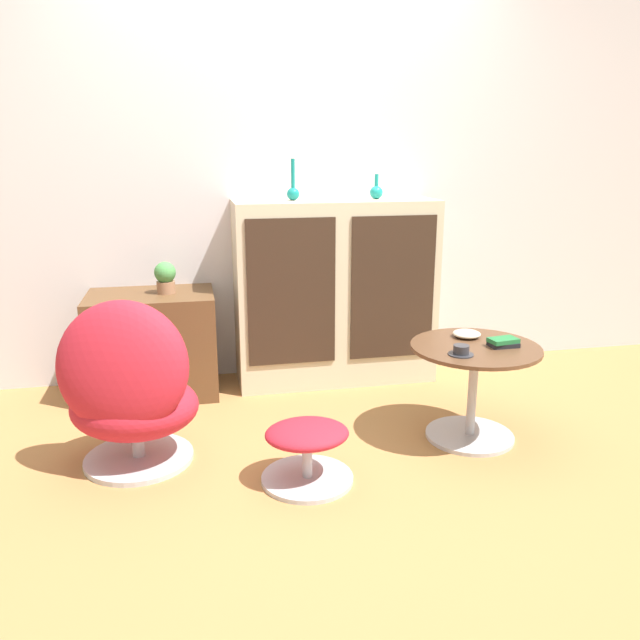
{
  "coord_description": "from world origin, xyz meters",
  "views": [
    {
      "loc": [
        -0.58,
        -2.48,
        1.39
      ],
      "look_at": [
        0.05,
        0.49,
        0.55
      ],
      "focal_mm": 35.0,
      "sensor_mm": 36.0,
      "label": 1
    }
  ],
  "objects_px": {
    "vase_inner_left": "(376,192)",
    "bowl": "(467,334)",
    "coffee_table": "(473,380)",
    "vase_leftmost": "(293,191)",
    "teacup": "(461,351)",
    "egg_chair": "(129,390)",
    "sideboard": "(335,292)",
    "tv_console": "(153,344)",
    "potted_plant": "(165,277)",
    "ottoman": "(307,445)",
    "book_stack": "(503,342)"
  },
  "relations": [
    {
      "from": "coffee_table",
      "to": "sideboard",
      "type": "bearing_deg",
      "value": 116.08
    },
    {
      "from": "sideboard",
      "to": "coffee_table",
      "type": "relative_size",
      "value": 1.92
    },
    {
      "from": "vase_inner_left",
      "to": "bowl",
      "type": "bearing_deg",
      "value": -73.93
    },
    {
      "from": "bowl",
      "to": "book_stack",
      "type": "bearing_deg",
      "value": -59.28
    },
    {
      "from": "egg_chair",
      "to": "vase_leftmost",
      "type": "bearing_deg",
      "value": 45.95
    },
    {
      "from": "vase_leftmost",
      "to": "vase_inner_left",
      "type": "relative_size",
      "value": 1.62
    },
    {
      "from": "potted_plant",
      "to": "coffee_table",
      "type": "bearing_deg",
      "value": -32.48
    },
    {
      "from": "vase_leftmost",
      "to": "teacup",
      "type": "bearing_deg",
      "value": -61.22
    },
    {
      "from": "tv_console",
      "to": "book_stack",
      "type": "height_order",
      "value": "tv_console"
    },
    {
      "from": "bowl",
      "to": "vase_leftmost",
      "type": "bearing_deg",
      "value": 131.71
    },
    {
      "from": "egg_chair",
      "to": "vase_inner_left",
      "type": "height_order",
      "value": "vase_inner_left"
    },
    {
      "from": "bowl",
      "to": "ottoman",
      "type": "bearing_deg",
      "value": -156.5
    },
    {
      "from": "tv_console",
      "to": "coffee_table",
      "type": "xyz_separation_m",
      "value": [
        1.55,
        -0.93,
        0.01
      ]
    },
    {
      "from": "book_stack",
      "to": "bowl",
      "type": "xyz_separation_m",
      "value": [
        -0.11,
        0.18,
        -0.0
      ]
    },
    {
      "from": "book_stack",
      "to": "bowl",
      "type": "distance_m",
      "value": 0.21
    },
    {
      "from": "ottoman",
      "to": "book_stack",
      "type": "relative_size",
      "value": 2.75
    },
    {
      "from": "vase_leftmost",
      "to": "tv_console",
      "type": "bearing_deg",
      "value": -177.73
    },
    {
      "from": "vase_leftmost",
      "to": "teacup",
      "type": "relative_size",
      "value": 2.02
    },
    {
      "from": "egg_chair",
      "to": "ottoman",
      "type": "height_order",
      "value": "egg_chair"
    },
    {
      "from": "book_stack",
      "to": "ottoman",
      "type": "bearing_deg",
      "value": -168.19
    },
    {
      "from": "vase_inner_left",
      "to": "vase_leftmost",
      "type": "bearing_deg",
      "value": 180.0
    },
    {
      "from": "teacup",
      "to": "bowl",
      "type": "xyz_separation_m",
      "value": [
        0.14,
        0.25,
        -0.0
      ]
    },
    {
      "from": "coffee_table",
      "to": "ottoman",
      "type": "bearing_deg",
      "value": -164.17
    },
    {
      "from": "egg_chair",
      "to": "coffee_table",
      "type": "bearing_deg",
      "value": -1.43
    },
    {
      "from": "coffee_table",
      "to": "bowl",
      "type": "relative_size",
      "value": 4.47
    },
    {
      "from": "ottoman",
      "to": "coffee_table",
      "type": "bearing_deg",
      "value": 15.83
    },
    {
      "from": "ottoman",
      "to": "bowl",
      "type": "bearing_deg",
      "value": 23.5
    },
    {
      "from": "vase_inner_left",
      "to": "potted_plant",
      "type": "distance_m",
      "value": 1.32
    },
    {
      "from": "coffee_table",
      "to": "vase_inner_left",
      "type": "xyz_separation_m",
      "value": [
        -0.22,
        0.96,
        0.84
      ]
    },
    {
      "from": "coffee_table",
      "to": "teacup",
      "type": "xyz_separation_m",
      "value": [
        -0.13,
        -0.11,
        0.19
      ]
    },
    {
      "from": "vase_leftmost",
      "to": "bowl",
      "type": "xyz_separation_m",
      "value": [
        0.73,
        -0.82,
        -0.66
      ]
    },
    {
      "from": "egg_chair",
      "to": "book_stack",
      "type": "distance_m",
      "value": 1.73
    },
    {
      "from": "sideboard",
      "to": "tv_console",
      "type": "bearing_deg",
      "value": -178.45
    },
    {
      "from": "tv_console",
      "to": "teacup",
      "type": "bearing_deg",
      "value": -36.2
    },
    {
      "from": "book_stack",
      "to": "tv_console",
      "type": "bearing_deg",
      "value": 149.95
    },
    {
      "from": "coffee_table",
      "to": "vase_inner_left",
      "type": "height_order",
      "value": "vase_inner_left"
    },
    {
      "from": "bowl",
      "to": "potted_plant",
      "type": "bearing_deg",
      "value": 151.82
    },
    {
      "from": "sideboard",
      "to": "ottoman",
      "type": "relative_size",
      "value": 2.99
    },
    {
      "from": "coffee_table",
      "to": "vase_leftmost",
      "type": "distance_m",
      "value": 1.47
    },
    {
      "from": "teacup",
      "to": "ottoman",
      "type": "bearing_deg",
      "value": -169.87
    },
    {
      "from": "book_stack",
      "to": "vase_leftmost",
      "type": "bearing_deg",
      "value": 129.98
    },
    {
      "from": "sideboard",
      "to": "vase_inner_left",
      "type": "distance_m",
      "value": 0.64
    },
    {
      "from": "book_stack",
      "to": "teacup",
      "type": "bearing_deg",
      "value": -163.3
    },
    {
      "from": "tv_console",
      "to": "potted_plant",
      "type": "bearing_deg",
      "value": 0.24
    },
    {
      "from": "coffee_table",
      "to": "vase_leftmost",
      "type": "bearing_deg",
      "value": 126.73
    },
    {
      "from": "tv_console",
      "to": "book_stack",
      "type": "bearing_deg",
      "value": -30.05
    },
    {
      "from": "potted_plant",
      "to": "teacup",
      "type": "relative_size",
      "value": 1.56
    },
    {
      "from": "book_stack",
      "to": "bowl",
      "type": "relative_size",
      "value": 1.05
    },
    {
      "from": "ottoman",
      "to": "bowl",
      "type": "height_order",
      "value": "bowl"
    },
    {
      "from": "book_stack",
      "to": "coffee_table",
      "type": "bearing_deg",
      "value": 162.12
    }
  ]
}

